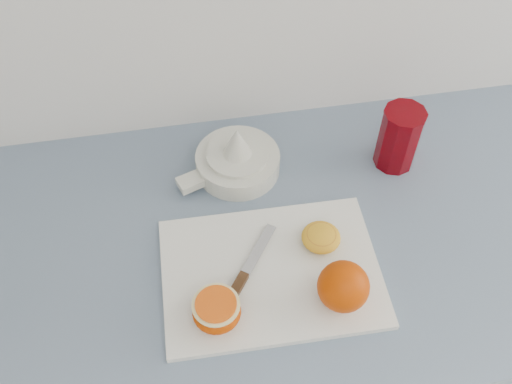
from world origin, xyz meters
TOP-DOWN VIEW (x-y plane):
  - counter at (-0.06, 1.70)m, footprint 2.27×0.64m
  - cutting_board at (-0.22, 1.62)m, footprint 0.37×0.27m
  - whole_orange at (-0.12, 1.55)m, footprint 0.08×0.08m
  - half_orange at (-0.32, 1.55)m, footprint 0.08×0.08m
  - squeezed_shell at (-0.13, 1.66)m, footprint 0.07×0.07m
  - paring_knife at (-0.28, 1.60)m, footprint 0.12×0.16m
  - citrus_juicer at (-0.24, 1.86)m, footprint 0.20×0.16m
  - red_tumbler at (0.06, 1.83)m, footprint 0.08×0.08m

SIDE VIEW (x-z plane):
  - counter at x=-0.06m, z-range 0.00..0.89m
  - cutting_board at x=-0.22m, z-range 0.89..0.90m
  - paring_knife at x=-0.28m, z-range 0.90..0.91m
  - squeezed_shell at x=-0.13m, z-range 0.90..0.93m
  - citrus_juicer at x=-0.24m, z-range 0.87..0.97m
  - half_orange at x=-0.32m, z-range 0.90..0.95m
  - whole_orange at x=-0.12m, z-range 0.90..0.98m
  - red_tumbler at x=0.06m, z-range 0.89..1.01m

